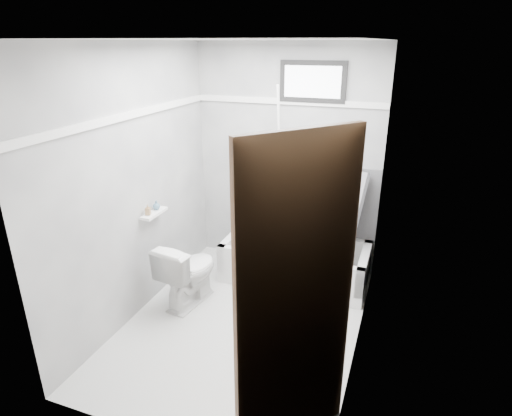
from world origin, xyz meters
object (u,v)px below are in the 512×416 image
at_px(bathtub, 295,261).
at_px(toilet, 189,272).
at_px(soap_bottle_b, 156,205).
at_px(office_chair, 321,224).
at_px(soap_bottle_a, 148,210).
at_px(door, 330,348).

relative_size(bathtub, toilet, 2.27).
distance_m(toilet, soap_bottle_b, 0.71).
distance_m(office_chair, soap_bottle_a, 1.71).
bearing_deg(soap_bottle_a, bathtub, 36.64).
xyz_separation_m(office_chair, soap_bottle_a, (-1.42, -0.91, 0.30)).
bearing_deg(soap_bottle_a, office_chair, 32.58).
relative_size(door, soap_bottle_a, 20.82).
bearing_deg(office_chair, door, -55.58).
relative_size(toilet, soap_bottle_a, 6.88).
height_order(bathtub, toilet, toilet).
distance_m(office_chair, door, 2.33).
height_order(toilet, soap_bottle_b, soap_bottle_b).
relative_size(toilet, soap_bottle_b, 7.49).
height_order(office_chair, toilet, office_chair).
bearing_deg(toilet, door, 146.56).
bearing_deg(door, office_chair, 102.55).
bearing_deg(soap_bottle_b, soap_bottle_a, -90.00).
bearing_deg(toilet, soap_bottle_b, 1.86).
height_order(soap_bottle_a, soap_bottle_b, soap_bottle_a).
height_order(door, soap_bottle_a, door).
xyz_separation_m(bathtub, soap_bottle_b, (-1.17, -0.73, 0.75)).
bearing_deg(soap_bottle_b, toilet, -6.73).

